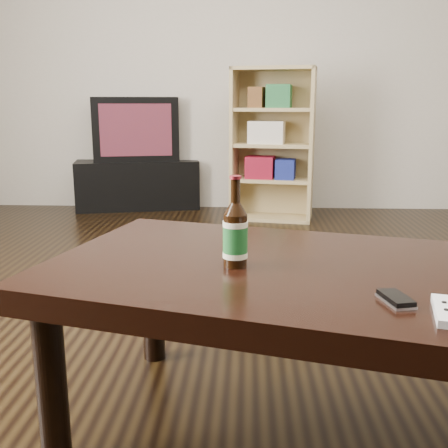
{
  "coord_description": "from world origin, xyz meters",
  "views": [
    {
      "loc": [
        0.12,
        -1.75,
        0.94
      ],
      "look_at": [
        0.05,
        -0.4,
        0.63
      ],
      "focal_mm": 42.0,
      "sensor_mm": 36.0,
      "label": 1
    }
  ],
  "objects_px": {
    "bookshelf": "(272,142)",
    "phone": "(396,299)",
    "tv_stand": "(138,183)",
    "coffee_table": "(301,290)",
    "tv": "(136,129)",
    "beer_bottle": "(235,235)",
    "remote": "(445,311)"
  },
  "relations": [
    {
      "from": "tv_stand",
      "to": "bookshelf",
      "type": "height_order",
      "value": "bookshelf"
    },
    {
      "from": "tv_stand",
      "to": "bookshelf",
      "type": "relative_size",
      "value": 0.89
    },
    {
      "from": "tv_stand",
      "to": "tv",
      "type": "bearing_deg",
      "value": -90.0
    },
    {
      "from": "phone",
      "to": "remote",
      "type": "xyz_separation_m",
      "value": [
        0.08,
        -0.07,
        0.0
      ]
    },
    {
      "from": "bookshelf",
      "to": "beer_bottle",
      "type": "height_order",
      "value": "bookshelf"
    },
    {
      "from": "coffee_table",
      "to": "phone",
      "type": "distance_m",
      "value": 0.32
    },
    {
      "from": "tv_stand",
      "to": "phone",
      "type": "height_order",
      "value": "phone"
    },
    {
      "from": "tv",
      "to": "beer_bottle",
      "type": "xyz_separation_m",
      "value": [
        0.99,
        -3.4,
        -0.11
      ]
    },
    {
      "from": "beer_bottle",
      "to": "phone",
      "type": "relative_size",
      "value": 2.31
    },
    {
      "from": "tv_stand",
      "to": "beer_bottle",
      "type": "relative_size",
      "value": 4.45
    },
    {
      "from": "remote",
      "to": "tv_stand",
      "type": "bearing_deg",
      "value": 124.92
    },
    {
      "from": "tv",
      "to": "bookshelf",
      "type": "height_order",
      "value": "bookshelf"
    },
    {
      "from": "coffee_table",
      "to": "beer_bottle",
      "type": "height_order",
      "value": "beer_bottle"
    },
    {
      "from": "beer_bottle",
      "to": "tv_stand",
      "type": "bearing_deg",
      "value": 106.22
    },
    {
      "from": "tv_stand",
      "to": "bookshelf",
      "type": "xyz_separation_m",
      "value": [
        1.21,
        -0.46,
        0.42
      ]
    },
    {
      "from": "tv",
      "to": "phone",
      "type": "distance_m",
      "value": 3.89
    },
    {
      "from": "coffee_table",
      "to": "beer_bottle",
      "type": "distance_m",
      "value": 0.24
    },
    {
      "from": "tv_stand",
      "to": "coffee_table",
      "type": "height_order",
      "value": "coffee_table"
    },
    {
      "from": "tv_stand",
      "to": "tv",
      "type": "xyz_separation_m",
      "value": [
        0.0,
        -0.0,
        0.5
      ]
    },
    {
      "from": "coffee_table",
      "to": "phone",
      "type": "relative_size",
      "value": 14.46
    },
    {
      "from": "bookshelf",
      "to": "remote",
      "type": "bearing_deg",
      "value": -76.28
    },
    {
      "from": "tv_stand",
      "to": "coffee_table",
      "type": "distance_m",
      "value": 3.6
    },
    {
      "from": "bookshelf",
      "to": "tv",
      "type": "bearing_deg",
      "value": 168.99
    },
    {
      "from": "bookshelf",
      "to": "phone",
      "type": "bearing_deg",
      "value": -77.68
    },
    {
      "from": "bookshelf",
      "to": "beer_bottle",
      "type": "relative_size",
      "value": 4.98
    },
    {
      "from": "phone",
      "to": "remote",
      "type": "height_order",
      "value": "remote"
    },
    {
      "from": "tv",
      "to": "beer_bottle",
      "type": "relative_size",
      "value": 3.37
    },
    {
      "from": "tv",
      "to": "phone",
      "type": "xyz_separation_m",
      "value": [
        1.35,
        -3.65,
        -0.19
      ]
    },
    {
      "from": "coffee_table",
      "to": "remote",
      "type": "height_order",
      "value": "remote"
    },
    {
      "from": "tv_stand",
      "to": "coffee_table",
      "type": "bearing_deg",
      "value": -83.28
    },
    {
      "from": "tv",
      "to": "phone",
      "type": "height_order",
      "value": "tv"
    },
    {
      "from": "bookshelf",
      "to": "tv_stand",
      "type": "bearing_deg",
      "value": 168.94
    }
  ]
}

